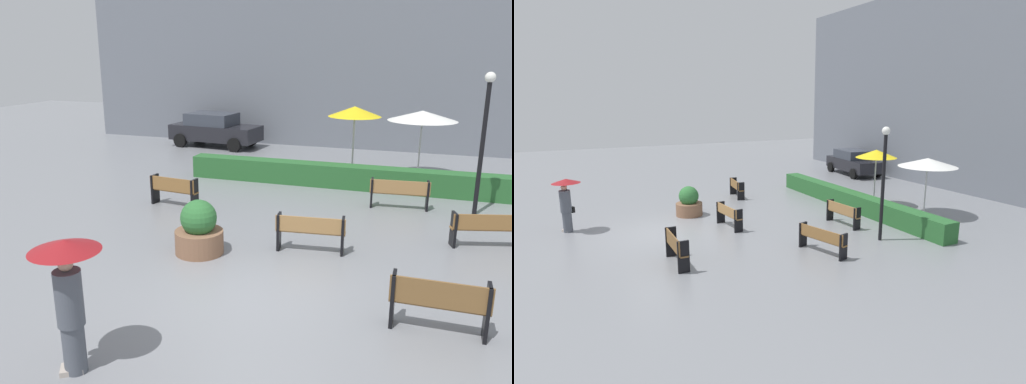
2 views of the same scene
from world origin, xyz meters
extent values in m
plane|color=gray|center=(0.00, 0.00, 0.00)|extent=(60.00, 60.00, 0.00)
cube|color=brown|center=(3.24, -0.17, 0.48)|extent=(1.56, 0.24, 0.04)
cube|color=brown|center=(3.24, -0.30, 0.72)|extent=(1.56, 0.04, 0.45)
cube|color=black|center=(2.52, -0.19, 0.47)|extent=(0.06, 0.34, 0.94)
cube|color=black|center=(3.96, -0.19, 0.47)|extent=(0.06, 0.34, 0.94)
cube|color=olive|center=(4.36, 4.17, 0.44)|extent=(1.78, 0.71, 0.04)
cube|color=olive|center=(4.40, 4.04, 0.64)|extent=(1.73, 0.53, 0.36)
cube|color=black|center=(3.56, 3.92, 0.41)|extent=(0.15, 0.34, 0.82)
cube|color=black|center=(5.17, 4.38, 0.41)|extent=(0.15, 0.34, 0.82)
cube|color=#9E7242|center=(2.15, 6.58, 0.45)|extent=(1.68, 0.37, 0.04)
cube|color=#9E7242|center=(2.17, 6.45, 0.66)|extent=(1.67, 0.19, 0.39)
cube|color=black|center=(1.38, 6.49, 0.43)|extent=(0.09, 0.33, 0.85)
cube|color=black|center=(2.93, 6.63, 0.43)|extent=(0.09, 0.33, 0.85)
cube|color=olive|center=(-4.10, 4.71, 0.45)|extent=(1.52, 0.42, 0.04)
cube|color=olive|center=(-4.12, 4.56, 0.67)|extent=(1.50, 0.21, 0.40)
cube|color=black|center=(-4.79, 4.77, 0.43)|extent=(0.10, 0.36, 0.87)
cube|color=black|center=(-3.42, 4.61, 0.43)|extent=(0.10, 0.36, 0.87)
cube|color=#9E7242|center=(0.49, 2.53, 0.48)|extent=(1.58, 0.41, 0.04)
cube|color=#9E7242|center=(0.50, 2.39, 0.68)|extent=(1.56, 0.22, 0.36)
cube|color=black|center=(-0.23, 2.43, 0.43)|extent=(0.10, 0.34, 0.86)
cube|color=black|center=(1.21, 2.59, 0.43)|extent=(0.10, 0.34, 0.86)
cylinder|color=#4C515B|center=(-1.63, -3.00, 0.37)|extent=(0.32, 0.32, 0.75)
cube|color=#B2A599|center=(-1.68, -3.03, 0.04)|extent=(0.41, 0.39, 0.08)
cylinder|color=#4C515B|center=(-1.63, -3.00, 1.15)|extent=(0.38, 0.38, 0.81)
sphere|color=tan|center=(-1.63, -3.00, 1.66)|extent=(0.21, 0.21, 0.21)
cube|color=black|center=(-1.77, -2.83, 0.80)|extent=(0.29, 0.24, 0.22)
cylinder|color=black|center=(-1.69, -2.92, 1.44)|extent=(0.02, 0.02, 0.90)
cone|color=maroon|center=(-1.69, -2.92, 1.89)|extent=(0.98, 0.98, 0.16)
cylinder|color=brown|center=(-1.86, 1.62, 0.26)|extent=(1.10, 1.10, 0.53)
sphere|color=#2D6B33|center=(-1.86, 1.62, 0.83)|extent=(0.82, 0.82, 0.82)
cylinder|color=black|center=(4.20, 6.64, 1.82)|extent=(0.12, 0.12, 3.64)
sphere|color=white|center=(4.20, 6.64, 3.76)|extent=(0.28, 0.28, 0.28)
cylinder|color=silver|center=(0.32, 9.63, 1.20)|extent=(0.06, 0.06, 2.40)
cone|color=yellow|center=(0.32, 9.63, 2.40)|extent=(1.82, 1.82, 0.35)
cylinder|color=silver|center=(2.54, 10.44, 1.12)|extent=(0.06, 0.06, 2.24)
cone|color=white|center=(2.54, 10.44, 2.24)|extent=(2.36, 2.36, 0.35)
cube|color=#28602D|center=(0.27, 8.40, 0.38)|extent=(10.81, 0.70, 0.75)
cube|color=slate|center=(0.00, 16.00, 5.40)|extent=(28.00, 1.20, 10.80)
cube|color=black|center=(-6.78, 13.93, 0.67)|extent=(4.36, 2.17, 0.70)
cube|color=#333842|center=(-6.98, 13.95, 1.29)|extent=(2.35, 1.83, 0.55)
cylinder|color=black|center=(-5.27, 14.65, 0.32)|extent=(0.66, 0.28, 0.64)
cylinder|color=black|center=(-5.45, 12.91, 0.32)|extent=(0.66, 0.28, 0.64)
cylinder|color=black|center=(-8.11, 14.95, 0.32)|extent=(0.66, 0.28, 0.64)
cylinder|color=black|center=(-8.29, 13.20, 0.32)|extent=(0.66, 0.28, 0.64)
camera|label=1|loc=(2.89, -8.18, 4.45)|focal=35.90mm
camera|label=2|loc=(14.90, -2.94, 4.76)|focal=29.46mm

